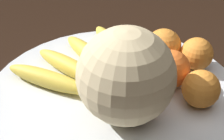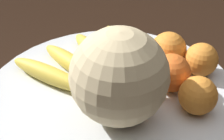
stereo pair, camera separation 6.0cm
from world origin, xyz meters
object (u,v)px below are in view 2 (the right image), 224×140
(banana_bunch, at_px, (86,59))
(orange_front_right, at_px, (171,73))
(melon, at_px, (117,76))
(fruit_bowl, at_px, (112,98))
(orange_front_left, at_px, (169,50))
(orange_back_right, at_px, (134,53))
(produce_tag, at_px, (186,78))
(orange_back_left, at_px, (198,95))
(orange_mid_center, at_px, (201,60))

(banana_bunch, distance_m, orange_front_right, 0.16)
(orange_front_right, bearing_deg, melon, -44.17)
(fruit_bowl, relative_size, banana_bunch, 1.85)
(fruit_bowl, distance_m, orange_front_left, 0.14)
(orange_back_right, xyz_separation_m, produce_tag, (0.02, 0.10, -0.03))
(orange_back_left, distance_m, orange_back_right, 0.15)
(fruit_bowl, xyz_separation_m, orange_front_right, (-0.03, 0.10, 0.04))
(produce_tag, bearing_deg, orange_front_left, -130.52)
(orange_front_left, xyz_separation_m, orange_back_left, (0.12, 0.05, -0.00))
(banana_bunch, relative_size, orange_back_right, 3.52)
(orange_front_right, bearing_deg, orange_back_right, -125.68)
(orange_front_right, relative_size, orange_back_left, 1.07)
(banana_bunch, relative_size, orange_back_left, 3.86)
(melon, height_order, banana_bunch, melon)
(melon, relative_size, orange_front_right, 2.28)
(orange_mid_center, bearing_deg, orange_front_left, -108.00)
(orange_back_left, bearing_deg, orange_front_right, -139.26)
(melon, xyz_separation_m, produce_tag, (-0.12, 0.11, -0.07))
(orange_back_right, bearing_deg, melon, -4.29)
(orange_back_left, xyz_separation_m, orange_back_right, (-0.10, -0.11, 0.00))
(fruit_bowl, bearing_deg, orange_front_left, 140.28)
(banana_bunch, relative_size, orange_front_right, 3.62)
(orange_front_left, xyz_separation_m, orange_mid_center, (0.02, 0.06, -0.00))
(melon, distance_m, banana_bunch, 0.15)
(banana_bunch, height_order, orange_mid_center, orange_mid_center)
(melon, bearing_deg, orange_back_left, 104.09)
(melon, bearing_deg, produce_tag, 136.99)
(orange_front_left, bearing_deg, produce_tag, 42.90)
(banana_bunch, bearing_deg, orange_back_right, -129.04)
(orange_back_left, bearing_deg, fruit_bowl, -97.43)
(fruit_bowl, relative_size, orange_mid_center, 7.31)
(orange_front_left, bearing_deg, orange_back_left, 22.59)
(orange_mid_center, bearing_deg, orange_back_left, -4.16)
(orange_front_left, height_order, produce_tag, orange_front_left)
(orange_back_right, distance_m, produce_tag, 0.10)
(banana_bunch, height_order, produce_tag, banana_bunch)
(orange_front_right, height_order, produce_tag, orange_front_right)
(orange_front_right, bearing_deg, orange_front_left, -173.90)
(orange_mid_center, bearing_deg, produce_tag, -48.86)
(orange_front_left, xyz_separation_m, orange_front_right, (0.07, 0.01, -0.00))
(melon, distance_m, orange_front_left, 0.17)
(banana_bunch, bearing_deg, fruit_bowl, 174.48)
(produce_tag, bearing_deg, fruit_bowl, -55.23)
(orange_back_left, bearing_deg, orange_back_right, -131.65)
(orange_front_right, distance_m, produce_tag, 0.05)
(orange_front_right, xyz_separation_m, orange_back_right, (-0.05, -0.07, 0.00))
(fruit_bowl, xyz_separation_m, orange_front_left, (-0.11, 0.09, 0.04))
(melon, xyz_separation_m, orange_back_right, (-0.13, 0.01, -0.04))
(fruit_bowl, bearing_deg, melon, 18.40)
(melon, relative_size, banana_bunch, 0.63)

